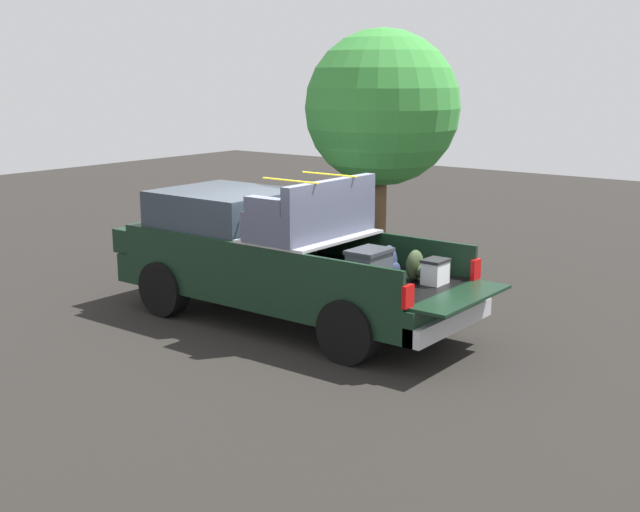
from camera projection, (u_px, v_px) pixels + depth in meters
The scene contains 4 objects.
ground_plane at pixel (288, 322), 12.40m from camera, with size 40.00×40.00×0.00m, color black.
pickup_truck at pixel (269, 255), 12.40m from camera, with size 6.05×2.06×2.23m.
tree_background at pixel (382, 108), 13.87m from camera, with size 2.62×2.62×4.40m.
trash_can at pixel (273, 237), 16.23m from camera, with size 0.60×0.60×0.98m.
Camera 1 is at (-7.63, 9.12, 3.67)m, focal length 46.26 mm.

